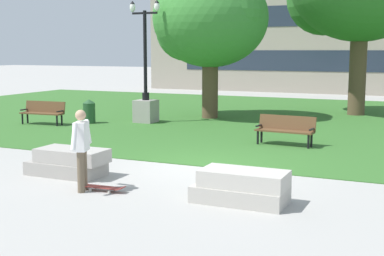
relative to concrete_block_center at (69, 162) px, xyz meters
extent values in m
plane|color=#A3A09B|center=(2.56, 2.11, -0.31)|extent=(140.00, 140.00, 0.00)
cube|color=#336628|center=(2.56, 12.11, -0.30)|extent=(40.00, 20.00, 0.02)
cube|color=#9E9991|center=(-0.09, 0.00, -0.15)|extent=(1.80, 0.90, 0.32)
cube|color=#A6A098|center=(0.10, 0.00, 0.17)|extent=(1.66, 0.83, 0.32)
cube|color=#B2ADA3|center=(4.41, -0.51, -0.15)|extent=(1.80, 0.90, 0.32)
cube|color=#BBB6AB|center=(4.49, -0.51, 0.17)|extent=(1.66, 0.83, 0.32)
cylinder|color=brown|center=(1.11, -0.97, 0.12)|extent=(0.15, 0.15, 0.86)
cylinder|color=brown|center=(1.18, -1.16, 0.12)|extent=(0.15, 0.15, 0.86)
cube|color=white|center=(1.15, -1.06, 0.85)|extent=(0.36, 0.46, 0.60)
cylinder|color=white|center=(1.06, -0.71, 0.90)|extent=(0.19, 0.32, 0.55)
cylinder|color=white|center=(1.23, -1.41, 0.90)|extent=(0.19, 0.32, 0.55)
sphere|color=tan|center=(1.15, -1.06, 1.29)|extent=(0.22, 0.22, 0.22)
cube|color=maroon|center=(1.52, -0.90, -0.22)|extent=(0.81, 0.25, 0.02)
cube|color=maroon|center=(1.97, -0.87, -0.20)|extent=(0.13, 0.21, 0.06)
cube|color=maroon|center=(1.07, -0.92, -0.20)|extent=(0.13, 0.21, 0.06)
cylinder|color=silver|center=(1.73, -0.77, -0.28)|extent=(0.06, 0.03, 0.06)
cylinder|color=silver|center=(1.74, -0.99, -0.28)|extent=(0.06, 0.03, 0.06)
cylinder|color=silver|center=(1.29, -0.80, -0.28)|extent=(0.06, 0.03, 0.06)
cylinder|color=silver|center=(1.31, -1.02, -0.28)|extent=(0.06, 0.03, 0.06)
cube|color=brown|center=(3.65, 5.84, 0.15)|extent=(1.83, 0.56, 0.05)
cube|color=brown|center=(3.67, 6.09, 0.38)|extent=(1.80, 0.25, 0.46)
cube|color=black|center=(2.81, 5.90, 0.27)|extent=(0.09, 0.40, 0.04)
cube|color=black|center=(4.49, 5.78, 0.27)|extent=(0.09, 0.40, 0.04)
cylinder|color=black|center=(2.84, 5.74, -0.08)|extent=(0.07, 0.07, 0.41)
cylinder|color=black|center=(4.44, 5.63, -0.08)|extent=(0.07, 0.07, 0.41)
cylinder|color=black|center=(2.86, 6.06, -0.08)|extent=(0.07, 0.07, 0.41)
cylinder|color=black|center=(4.46, 5.95, -0.08)|extent=(0.07, 0.07, 0.41)
cube|color=brown|center=(-6.19, 6.51, 0.15)|extent=(1.83, 0.56, 0.05)
cube|color=brown|center=(-6.21, 6.75, 0.38)|extent=(1.80, 0.25, 0.46)
cube|color=black|center=(-7.03, 6.45, 0.27)|extent=(0.09, 0.40, 0.04)
cube|color=black|center=(-5.35, 6.56, 0.27)|extent=(0.09, 0.40, 0.04)
cylinder|color=black|center=(-6.98, 6.29, -0.08)|extent=(0.07, 0.07, 0.41)
cylinder|color=black|center=(-5.38, 6.40, -0.08)|extent=(0.07, 0.07, 0.41)
cylinder|color=black|center=(-7.00, 6.61, -0.08)|extent=(0.07, 0.07, 0.41)
cylinder|color=black|center=(-5.41, 6.72, -0.08)|extent=(0.07, 0.07, 0.41)
cube|color=gray|center=(-2.83, 8.82, 0.16)|extent=(0.80, 0.80, 0.90)
cylinder|color=black|center=(-2.83, 8.82, 0.76)|extent=(0.28, 0.28, 0.30)
cylinder|color=black|center=(-2.83, 8.82, 2.38)|extent=(0.14, 0.14, 3.54)
cube|color=black|center=(-2.83, 8.82, 4.05)|extent=(1.10, 0.08, 0.08)
ellipsoid|color=white|center=(-3.38, 8.82, 4.29)|extent=(0.22, 0.22, 0.36)
cone|color=black|center=(-3.38, 8.82, 4.49)|extent=(0.20, 0.20, 0.13)
ellipsoid|color=white|center=(-2.28, 8.82, 4.29)|extent=(0.22, 0.22, 0.36)
cone|color=black|center=(-2.28, 8.82, 4.49)|extent=(0.20, 0.20, 0.13)
cylinder|color=brown|center=(4.62, 14.93, 1.81)|extent=(0.75, 0.75, 4.19)
cylinder|color=brown|center=(-0.99, 11.19, 1.16)|extent=(0.68, 0.68, 2.90)
ellipsoid|color=#387F33|center=(-0.99, 11.19, 3.95)|extent=(4.88, 4.88, 4.14)
sphere|color=#387F33|center=(-2.33, 11.68, 3.46)|extent=(2.68, 2.68, 2.68)
sphere|color=#387F33|center=(0.23, 10.70, 4.19)|extent=(2.44, 2.44, 2.44)
cylinder|color=#234C28|center=(-4.75, 7.63, 0.11)|extent=(0.48, 0.48, 0.80)
cone|color=#234C28|center=(-4.75, 7.63, 0.59)|extent=(0.49, 0.49, 0.16)
cube|color=gray|center=(0.16, 26.61, 4.42)|extent=(24.21, 1.00, 9.45)
cube|color=#232D3D|center=(0.16, 26.09, 1.89)|extent=(18.16, 0.03, 1.40)
cube|color=#232D3D|center=(0.16, 26.09, 4.89)|extent=(18.16, 0.03, 1.40)
camera|label=1|loc=(7.66, -10.03, 2.61)|focal=50.00mm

